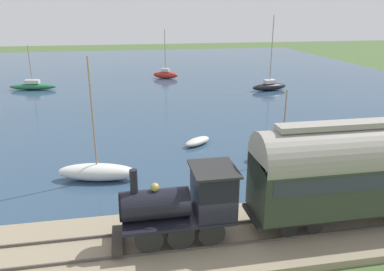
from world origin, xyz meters
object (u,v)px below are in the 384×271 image
(sailboat_white, at_px, (97,171))
(sailboat_green, at_px, (33,86))
(sailboat_gray, at_px, (282,155))
(sailboat_red, at_px, (166,74))
(sailboat_black, at_px, (269,86))
(steam_locomotive, at_px, (186,200))
(passenger_coach, at_px, (357,168))
(rowboat_near_shore, at_px, (273,138))
(rowboat_mid_harbor, at_px, (197,141))

(sailboat_white, xyz_separation_m, sailboat_green, (28.95, 9.54, -0.07))
(sailboat_gray, bearing_deg, sailboat_red, 14.92)
(sailboat_gray, height_order, sailboat_green, sailboat_green)
(sailboat_white, bearing_deg, sailboat_red, -1.34)
(sailboat_black, bearing_deg, steam_locomotive, 142.83)
(sailboat_white, relative_size, sailboat_red, 1.05)
(passenger_coach, relative_size, rowboat_near_shore, 4.65)
(sailboat_green, relative_size, sailboat_red, 0.85)
(sailboat_black, height_order, sailboat_green, sailboat_black)
(passenger_coach, distance_m, sailboat_red, 41.80)
(sailboat_green, relative_size, rowboat_mid_harbor, 2.38)
(sailboat_white, bearing_deg, sailboat_gray, -74.15)
(steam_locomotive, height_order, passenger_coach, passenger_coach)
(sailboat_black, bearing_deg, rowboat_near_shore, 149.72)
(sailboat_red, bearing_deg, rowboat_near_shore, -146.11)
(rowboat_near_shore, height_order, rowboat_mid_harbor, rowboat_mid_harbor)
(sailboat_black, relative_size, rowboat_mid_harbor, 3.62)
(steam_locomotive, relative_size, sailboat_red, 0.74)
(passenger_coach, xyz_separation_m, sailboat_gray, (8.35, -0.21, -2.69))
(sailboat_white, bearing_deg, passenger_coach, -110.21)
(sailboat_white, distance_m, sailboat_green, 30.48)
(steam_locomotive, bearing_deg, sailboat_black, -27.52)
(rowboat_near_shore, bearing_deg, sailboat_black, -48.35)
(sailboat_black, xyz_separation_m, rowboat_near_shore, (-18.02, 6.79, -0.39))
(sailboat_gray, bearing_deg, sailboat_white, 101.75)
(sailboat_red, distance_m, rowboat_mid_harbor, 29.06)
(rowboat_mid_harbor, bearing_deg, sailboat_green, -0.97)
(steam_locomotive, xyz_separation_m, sailboat_white, (7.56, 4.15, -1.68))
(steam_locomotive, xyz_separation_m, sailboat_red, (41.56, -3.98, -1.62))
(rowboat_near_shore, bearing_deg, rowboat_mid_harbor, 63.00)
(sailboat_gray, relative_size, rowboat_near_shore, 2.32)
(passenger_coach, height_order, sailboat_black, sailboat_black)
(steam_locomotive, distance_m, sailboat_gray, 11.71)
(sailboat_black, relative_size, sailboat_red, 1.29)
(steam_locomotive, relative_size, passenger_coach, 0.53)
(rowboat_mid_harbor, bearing_deg, passenger_coach, 165.16)
(sailboat_white, xyz_separation_m, sailboat_black, (23.06, -20.10, 0.01))
(sailboat_gray, relative_size, sailboat_white, 0.67)
(sailboat_gray, xyz_separation_m, sailboat_green, (28.16, 21.69, 0.07))
(steam_locomotive, relative_size, sailboat_white, 0.71)
(steam_locomotive, relative_size, rowboat_mid_harbor, 2.08)
(sailboat_green, bearing_deg, rowboat_mid_harbor, -136.86)
(passenger_coach, relative_size, sailboat_black, 1.09)
(sailboat_black, relative_size, sailboat_green, 1.52)
(rowboat_near_shore, bearing_deg, sailboat_gray, 136.96)
(rowboat_mid_harbor, bearing_deg, sailboat_red, -37.72)
(sailboat_gray, xyz_separation_m, rowboat_mid_harbor, (4.16, 5.00, -0.14))
(sailboat_gray, distance_m, rowboat_mid_harbor, 6.51)
(sailboat_gray, height_order, rowboat_mid_harbor, sailboat_gray)
(sailboat_green, distance_m, sailboat_red, 18.38)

